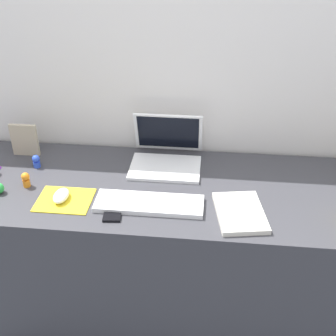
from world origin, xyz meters
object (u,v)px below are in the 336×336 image
(picture_frame, at_px, (25,140))
(toy_figurine_orange, at_px, (26,179))
(notebook_pad, at_px, (240,213))
(keyboard, at_px, (149,204))
(toy_figurine_blue, at_px, (36,161))
(laptop, at_px, (167,152))
(mouse, at_px, (61,196))
(cell_phone, at_px, (113,211))

(picture_frame, distance_m, toy_figurine_orange, 0.27)
(notebook_pad, bearing_deg, toy_figurine_orange, 163.61)
(keyboard, relative_size, toy_figurine_blue, 7.17)
(laptop, distance_m, notebook_pad, 0.46)
(laptop, height_order, picture_frame, laptop)
(mouse, xyz_separation_m, picture_frame, (-0.26, 0.33, 0.05))
(mouse, relative_size, cell_phone, 0.75)
(laptop, relative_size, toy_figurine_orange, 4.77)
(cell_phone, height_order, toy_figurine_blue, toy_figurine_blue)
(laptop, relative_size, keyboard, 0.73)
(mouse, height_order, picture_frame, picture_frame)
(toy_figurine_blue, bearing_deg, cell_phone, -35.29)
(cell_phone, xyz_separation_m, toy_figurine_blue, (-0.39, 0.28, 0.02))
(mouse, height_order, toy_figurine_orange, toy_figurine_orange)
(picture_frame, distance_m, toy_figurine_blue, 0.14)
(cell_phone, xyz_separation_m, notebook_pad, (0.47, 0.03, 0.01))
(mouse, xyz_separation_m, notebook_pad, (0.68, -0.02, -0.01))
(notebook_pad, height_order, toy_figurine_blue, toy_figurine_blue)
(toy_figurine_orange, bearing_deg, keyboard, -8.92)
(mouse, distance_m, picture_frame, 0.42)
(keyboard, distance_m, picture_frame, 0.69)
(cell_phone, relative_size, notebook_pad, 0.53)
(laptop, xyz_separation_m, notebook_pad, (0.31, -0.35, -0.04))
(toy_figurine_orange, bearing_deg, mouse, -24.99)
(laptop, distance_m, picture_frame, 0.64)
(cell_phone, relative_size, toy_figurine_blue, 2.24)
(keyboard, distance_m, mouse, 0.34)
(mouse, bearing_deg, laptop, 40.96)
(toy_figurine_orange, bearing_deg, notebook_pad, -6.68)
(picture_frame, xyz_separation_m, toy_figurine_blue, (0.08, -0.10, -0.05))
(cell_phone, height_order, picture_frame, picture_frame)
(toy_figurine_blue, bearing_deg, notebook_pad, -16.08)
(notebook_pad, relative_size, toy_figurine_blue, 4.20)
(laptop, bearing_deg, picture_frame, 179.91)
(notebook_pad, bearing_deg, picture_frame, 150.18)
(cell_phone, bearing_deg, notebook_pad, -1.49)
(notebook_pad, relative_size, picture_frame, 1.60)
(laptop, distance_m, cell_phone, 0.41)
(toy_figurine_orange, height_order, toy_figurine_blue, toy_figurine_orange)
(picture_frame, bearing_deg, mouse, -51.00)
(cell_phone, height_order, toy_figurine_orange, toy_figurine_orange)
(keyboard, height_order, toy_figurine_blue, toy_figurine_blue)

